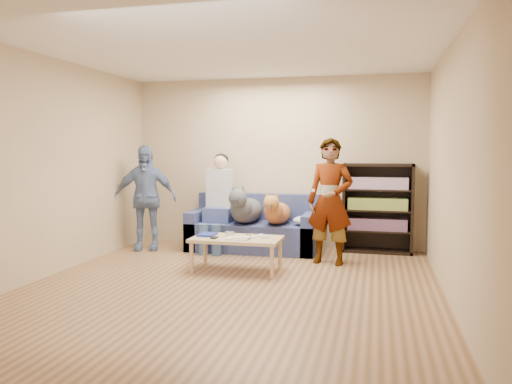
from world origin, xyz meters
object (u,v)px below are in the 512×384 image
(person_standing_left, at_px, (145,198))
(person_seated, at_px, (219,198))
(camera_silver, at_px, (230,233))
(dog_gray, at_px, (245,209))
(notebook_blue, at_px, (207,234))
(dog_tan, at_px, (276,212))
(coffee_table, at_px, (237,241))
(sofa, at_px, (254,231))
(person_standing_right, at_px, (330,201))
(bookshelf, at_px, (377,206))

(person_standing_left, relative_size, person_seated, 1.07)
(camera_silver, height_order, dog_gray, dog_gray)
(notebook_blue, height_order, camera_silver, camera_silver)
(notebook_blue, bearing_deg, dog_gray, 78.57)
(person_seated, relative_size, dog_tan, 1.29)
(camera_silver, distance_m, dog_tan, 1.09)
(dog_gray, bearing_deg, dog_tan, 1.43)
(dog_tan, distance_m, coffee_table, 1.18)
(notebook_blue, distance_m, sofa, 1.33)
(person_standing_right, distance_m, sofa, 1.47)
(coffee_table, bearing_deg, bookshelf, 43.02)
(camera_silver, relative_size, coffee_table, 0.10)
(camera_silver, height_order, dog_tan, dog_tan)
(notebook_blue, distance_m, camera_silver, 0.29)
(person_seated, bearing_deg, bookshelf, 8.87)
(person_standing_left, height_order, dog_tan, person_standing_left)
(person_standing_left, distance_m, coffee_table, 1.99)
(notebook_blue, distance_m, person_seated, 1.23)
(sofa, distance_m, coffee_table, 1.35)
(person_standing_right, xyz_separation_m, person_standing_left, (-2.78, 0.28, -0.04))
(person_seated, bearing_deg, dog_gray, -13.02)
(person_standing_right, xyz_separation_m, camera_silver, (-1.20, -0.56, -0.38))
(person_standing_left, height_order, camera_silver, person_standing_left)
(dog_tan, relative_size, bookshelf, 0.88)
(person_standing_left, height_order, dog_gray, person_standing_left)
(notebook_blue, bearing_deg, bookshelf, 36.15)
(notebook_blue, bearing_deg, person_standing_left, 145.00)
(dog_gray, relative_size, coffee_table, 1.14)
(camera_silver, relative_size, dog_tan, 0.10)
(person_standing_right, relative_size, dog_gray, 1.32)
(person_standing_left, relative_size, sofa, 0.82)
(coffee_table, bearing_deg, camera_silver, 135.00)
(dog_gray, bearing_deg, bookshelf, 13.83)
(dog_gray, distance_m, coffee_table, 1.16)
(dog_gray, xyz_separation_m, bookshelf, (1.87, 0.46, 0.04))
(dog_gray, bearing_deg, notebook_blue, -101.43)
(person_standing_right, distance_m, coffee_table, 1.36)
(sofa, xyz_separation_m, dog_gray, (-0.07, -0.23, 0.36))
(person_standing_right, height_order, camera_silver, person_standing_right)
(dog_gray, bearing_deg, sofa, 72.06)
(dog_gray, bearing_deg, coffee_table, -80.58)
(person_standing_left, distance_m, dog_tan, 1.99)
(camera_silver, distance_m, bookshelf, 2.33)
(camera_silver, xyz_separation_m, dog_gray, (-0.06, 0.99, 0.20))
(sofa, bearing_deg, bookshelf, 7.40)
(dog_gray, relative_size, bookshelf, 0.96)
(dog_gray, height_order, coffee_table, dog_gray)
(dog_gray, distance_m, bookshelf, 1.93)
(camera_silver, xyz_separation_m, bookshelf, (1.81, 1.46, 0.23))
(person_standing_left, bearing_deg, dog_gray, -10.85)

